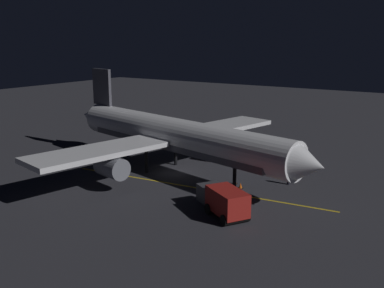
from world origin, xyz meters
name	(u,v)px	position (x,y,z in m)	size (l,w,h in m)	color
ground_plane	(177,174)	(0.00, 0.00, -0.10)	(180.00, 180.00, 0.20)	#2B2B32
apron_guide_stripe	(193,187)	(2.94, 4.00, 0.00)	(0.24, 27.74, 0.01)	gold
airliner	(173,136)	(-0.13, -0.57, 4.01)	(31.61, 35.76, 10.51)	white
baggage_truck	(223,201)	(7.43, 9.93, 1.21)	(4.68, 5.82, 2.37)	maroon
catering_truck	(223,146)	(-9.02, 0.64, 1.28)	(6.17, 3.69, 2.52)	maroon
ground_crew_worker	(289,176)	(-2.98, 11.52, 0.89)	(0.40, 0.40, 1.74)	black
traffic_cone_near_left	(253,167)	(-5.99, 6.17, 0.25)	(0.50, 0.50, 0.55)	#EA590F
traffic_cone_near_right	(240,186)	(0.66, 8.05, 0.25)	(0.50, 0.50, 0.55)	#EA590F
traffic_cone_under_wing	(235,181)	(-0.30, 6.93, 0.25)	(0.50, 0.50, 0.55)	#EA590F
traffic_cone_far	(225,161)	(-6.35, 2.48, 0.25)	(0.50, 0.50, 0.55)	#EA590F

